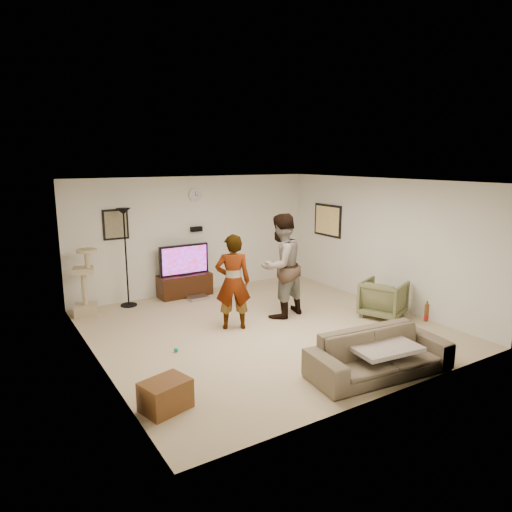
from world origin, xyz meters
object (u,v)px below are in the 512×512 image
tv (184,260)px  armchair (383,299)px  sofa (379,354)px  side_table (166,395)px  tv_stand (185,285)px  person_right (281,266)px  beer_bottle (426,313)px  person_left (233,282)px  cat_tree (84,282)px  floor_lamp (126,258)px

tv → armchair: tv is taller
sofa → side_table: bearing=173.0°
armchair → sofa: bearing=109.0°
tv → sofa: bearing=-80.9°
tv_stand → person_right: bearing=-65.2°
beer_bottle → person_left: bearing=124.2°
armchair → person_right: bearing=34.5°
cat_tree → person_right: (3.05, -1.97, 0.32)m
beer_bottle → armchair: 1.90m
beer_bottle → sofa: bearing=180.0°
tv_stand → person_left: size_ratio=0.68×
person_left → armchair: 2.84m
side_table → beer_bottle: bearing=-10.1°
floor_lamp → person_left: bearing=-61.9°
floor_lamp → armchair: 4.95m
tv_stand → person_left: 2.30m
cat_tree → person_right: size_ratio=0.66×
cat_tree → beer_bottle: (3.74, -4.62, 0.08)m
person_left → person_right: person_right is taller
tv_stand → person_right: 2.46m
cat_tree → person_right: 3.64m
tv_stand → floor_lamp: (-1.23, -0.05, 0.73)m
tv → tv_stand: bearing=0.0°
person_left → cat_tree: bearing=-21.0°
beer_bottle → armchair: bearing=61.1°
side_table → tv_stand: bearing=64.0°
sofa → armchair: 2.44m
floor_lamp → side_table: size_ratio=3.63×
person_left → armchair: person_left is taller
side_table → person_left: bearing=44.2°
tv_stand → floor_lamp: bearing=-177.8°
tv → floor_lamp: size_ratio=0.55×
tv_stand → floor_lamp: floor_lamp is taller
floor_lamp → beer_bottle: size_ratio=7.75×
person_right → side_table: (-3.00, -1.99, -0.78)m
tv_stand → tv: (0.00, 0.00, 0.55)m
person_left → sofa: 2.74m
tv_stand → beer_bottle: size_ratio=4.48×
armchair → person_left: bearing=47.7°
person_left → person_right: 1.06m
floor_lamp → armchair: floor_lamp is taller
tv → floor_lamp: floor_lamp is taller
tv → floor_lamp: bearing=-177.8°
tv → armchair: bearing=-50.7°
tv → person_left: bearing=-91.6°
tv_stand → sofa: sofa is taller
floor_lamp → cat_tree: size_ratio=1.54×
tv_stand → cat_tree: cat_tree is taller
tv_stand → tv: 0.55m
person_left → tv_stand: bearing=-66.8°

